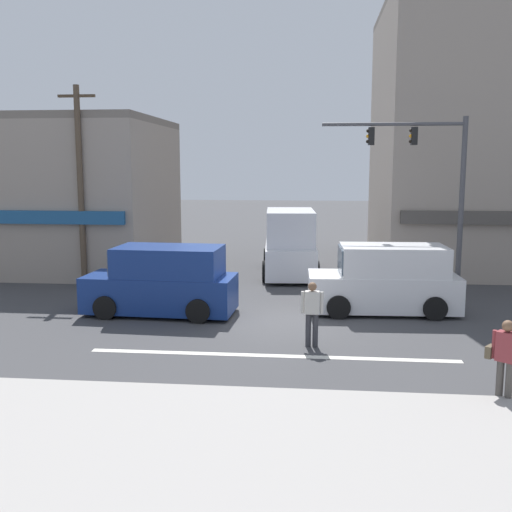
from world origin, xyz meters
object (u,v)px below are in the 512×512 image
object	(u,v)px
utility_pole_near_left	(80,183)
pedestrian_mid_crossing	(312,310)
traffic_light_mast	(434,177)
box_truck_approaching_near	(290,245)
van_parked_curbside	(163,282)
pedestrian_foreground_with_bag	(505,356)
van_crossing_rightbound	(386,281)

from	to	relation	value
utility_pole_near_left	pedestrian_mid_crossing	bearing A→B (deg)	-38.81
traffic_light_mast	box_truck_approaching_near	world-z (taller)	traffic_light_mast
van_parked_curbside	pedestrian_mid_crossing	distance (m)	5.46
traffic_light_mast	pedestrian_foreground_with_bag	xyz separation A→B (m)	(-0.34, -9.66, -3.22)
van_parked_curbside	pedestrian_mid_crossing	size ratio (longest dim) A/B	2.80
van_parked_curbside	van_crossing_rightbound	bearing A→B (deg)	7.42
utility_pole_near_left	van_crossing_rightbound	xyz separation A→B (m)	(11.04, -3.22, -2.89)
van_crossing_rightbound	van_parked_curbside	size ratio (longest dim) A/B	1.00
van_crossing_rightbound	box_truck_approaching_near	distance (m)	6.97
box_truck_approaching_near	pedestrian_foreground_with_bag	world-z (taller)	box_truck_approaching_near
pedestrian_foreground_with_bag	van_crossing_rightbound	bearing A→B (deg)	101.38
box_truck_approaching_near	pedestrian_mid_crossing	world-z (taller)	box_truck_approaching_near
pedestrian_foreground_with_bag	pedestrian_mid_crossing	bearing A→B (deg)	138.02
van_parked_curbside	pedestrian_mid_crossing	xyz separation A→B (m)	(4.60, -2.94, -0.06)
utility_pole_near_left	van_parked_curbside	distance (m)	6.53
traffic_light_mast	pedestrian_mid_crossing	bearing A→B (deg)	-122.64
van_parked_curbside	pedestrian_foreground_with_bag	size ratio (longest dim) A/B	2.80
box_truck_approaching_near	traffic_light_mast	bearing A→B (deg)	-35.97
van_crossing_rightbound	pedestrian_mid_crossing	world-z (taller)	van_crossing_rightbound
utility_pole_near_left	box_truck_approaching_near	size ratio (longest dim) A/B	1.31
van_crossing_rightbound	pedestrian_foreground_with_bag	bearing A→B (deg)	-78.62
traffic_light_mast	box_truck_approaching_near	distance (m)	6.89
van_crossing_rightbound	traffic_light_mast	bearing A→B (deg)	54.34
traffic_light_mast	pedestrian_mid_crossing	world-z (taller)	traffic_light_mast
traffic_light_mast	van_crossing_rightbound	world-z (taller)	traffic_light_mast
van_parked_curbside	traffic_light_mast	bearing A→B (deg)	21.35
van_crossing_rightbound	box_truck_approaching_near	bearing A→B (deg)	117.95
utility_pole_near_left	van_crossing_rightbound	bearing A→B (deg)	-16.27
traffic_light_mast	utility_pole_near_left	bearing A→B (deg)	176.73
traffic_light_mast	pedestrian_foreground_with_bag	world-z (taller)	traffic_light_mast
pedestrian_mid_crossing	utility_pole_near_left	bearing A→B (deg)	141.19
van_crossing_rightbound	pedestrian_foreground_with_bag	world-z (taller)	van_crossing_rightbound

